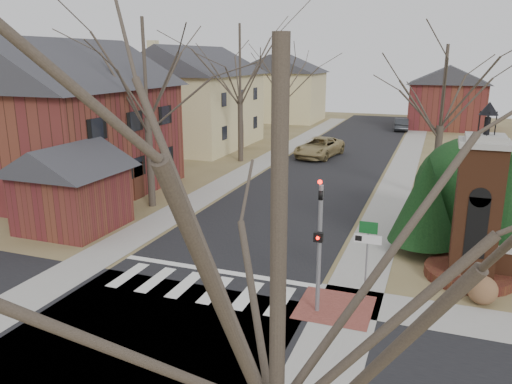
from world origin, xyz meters
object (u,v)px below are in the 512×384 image
at_px(sign_post, 367,245).
at_px(distant_car, 401,124).
at_px(pickup_truck, 319,147).
at_px(traffic_signal_pole, 319,236).
at_px(brick_gate_monument, 475,223).

bearing_deg(sign_post, distant_car, 93.00).
bearing_deg(distant_car, pickup_truck, 68.66).
bearing_deg(distant_car, sign_post, 87.10).
bearing_deg(traffic_signal_pole, brick_gate_monument, 43.24).
relative_size(sign_post, distant_car, 0.66).
bearing_deg(sign_post, pickup_truck, 106.83).
xyz_separation_m(sign_post, pickup_truck, (-7.19, 23.77, -1.16)).
xyz_separation_m(traffic_signal_pole, pickup_truck, (-5.90, 25.19, -1.80)).
height_order(brick_gate_monument, pickup_truck, brick_gate_monument).
xyz_separation_m(traffic_signal_pole, brick_gate_monument, (4.70, 4.42, -0.42)).
height_order(sign_post, pickup_truck, sign_post).
bearing_deg(pickup_truck, brick_gate_monument, -54.09).
relative_size(sign_post, brick_gate_monument, 0.42).
relative_size(traffic_signal_pole, brick_gate_monument, 0.69).
distance_m(traffic_signal_pole, sign_post, 2.02).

